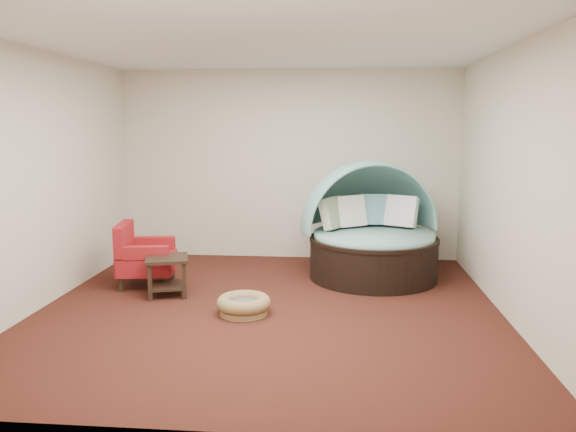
# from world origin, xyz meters

# --- Properties ---
(floor) EXTENTS (5.00, 5.00, 0.00)m
(floor) POSITION_xyz_m (0.00, 0.00, 0.00)
(floor) COLOR #401C12
(floor) RESTS_ON ground
(wall_back) EXTENTS (5.00, 0.00, 5.00)m
(wall_back) POSITION_xyz_m (0.00, 2.50, 1.40)
(wall_back) COLOR beige
(wall_back) RESTS_ON floor
(wall_front) EXTENTS (5.00, 0.00, 5.00)m
(wall_front) POSITION_xyz_m (0.00, -2.50, 1.40)
(wall_front) COLOR beige
(wall_front) RESTS_ON floor
(wall_left) EXTENTS (0.00, 5.00, 5.00)m
(wall_left) POSITION_xyz_m (-2.50, 0.00, 1.40)
(wall_left) COLOR beige
(wall_left) RESTS_ON floor
(wall_right) EXTENTS (0.00, 5.00, 5.00)m
(wall_right) POSITION_xyz_m (2.50, 0.00, 1.40)
(wall_right) COLOR beige
(wall_right) RESTS_ON floor
(ceiling) EXTENTS (5.00, 5.00, 0.00)m
(ceiling) POSITION_xyz_m (0.00, 0.00, 2.80)
(ceiling) COLOR white
(ceiling) RESTS_ON wall_back
(canopy_daybed) EXTENTS (2.14, 2.11, 1.54)m
(canopy_daybed) POSITION_xyz_m (1.17, 1.50, 0.71)
(canopy_daybed) COLOR black
(canopy_daybed) RESTS_ON floor
(pet_basket) EXTENTS (0.66, 0.66, 0.20)m
(pet_basket) POSITION_xyz_m (-0.25, -0.17, 0.10)
(pet_basket) COLOR brown
(pet_basket) RESTS_ON floor
(red_armchair) EXTENTS (0.77, 0.78, 0.79)m
(red_armchair) POSITION_xyz_m (-1.69, 0.81, 0.37)
(red_armchair) COLOR black
(red_armchair) RESTS_ON floor
(side_table) EXTENTS (0.60, 0.60, 0.46)m
(side_table) POSITION_xyz_m (-1.26, 0.41, 0.30)
(side_table) COLOR black
(side_table) RESTS_ON floor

